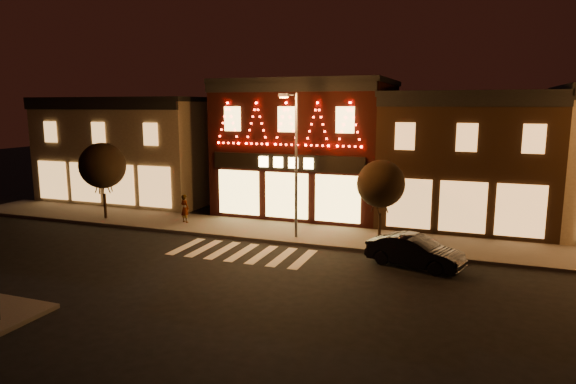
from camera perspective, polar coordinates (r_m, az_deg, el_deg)
The scene contains 10 objects.
ground at distance 20.22m, azimuth -10.19°, elevation -9.86°, with size 120.00×120.00×0.00m, color black.
sidewalk_far at distance 26.43m, azimuth 2.44°, elevation -4.83°, with size 44.00×4.00×0.15m, color #47423D.
building_left at distance 38.08m, azimuth -16.67°, elevation 4.75°, with size 12.20×8.28×7.30m.
building_pulp at distance 31.98m, azimuth 2.36°, elevation 5.16°, with size 10.20×8.34×8.30m.
building_right_a at distance 30.50m, azimuth 19.64°, elevation 3.62°, with size 9.20×8.28×7.50m.
streetlamp_mid at distance 24.71m, azimuth 0.74°, elevation 4.31°, with size 0.47×1.65×7.21m.
tree_left at distance 31.28m, azimuth -20.35°, elevation 2.83°, with size 2.68×2.68×4.47m.
tree_right at distance 25.20m, azimuth 10.52°, elevation 0.92°, with size 2.38×2.38×3.97m.
dark_sedan at distance 21.98m, azimuth 14.24°, elevation -6.57°, with size 1.41×4.05×1.34m, color black.
pedestrian at distance 29.17m, azimuth -11.66°, elevation -1.85°, with size 0.59×0.39×1.62m, color gray.
Camera 1 is at (9.78, -16.36, 6.76)m, focal length 31.24 mm.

